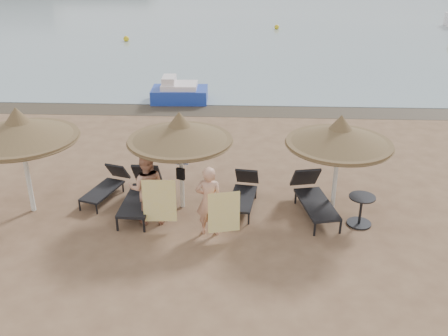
{
  "coord_description": "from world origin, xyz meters",
  "views": [
    {
      "loc": [
        0.9,
        -9.48,
        6.31
      ],
      "look_at": [
        0.42,
        1.2,
        1.31
      ],
      "focal_mm": 40.0,
      "sensor_mm": 36.0,
      "label": 1
    }
  ],
  "objects_px": {
    "lounger_near_right": "(244,192)",
    "person_right": "(209,196)",
    "person_left": "(146,183)",
    "palapa_center": "(180,132)",
    "palapa_left": "(19,130)",
    "lounger_near_left": "(141,192)",
    "lounger_far_right": "(313,196)",
    "pedal_boat": "(179,92)",
    "lounger_far_left": "(107,185)",
    "side_table": "(360,211)",
    "palapa_right": "(340,136)"
  },
  "relations": [
    {
      "from": "palapa_right",
      "to": "pedal_boat",
      "type": "xyz_separation_m",
      "value": [
        -5.02,
        8.9,
        -1.63
      ]
    },
    {
      "from": "palapa_left",
      "to": "lounger_far_right",
      "type": "xyz_separation_m",
      "value": [
        7.03,
        0.29,
        -1.76
      ]
    },
    {
      "from": "palapa_center",
      "to": "palapa_left",
      "type": "bearing_deg",
      "value": -174.53
    },
    {
      "from": "person_right",
      "to": "palapa_right",
      "type": "bearing_deg",
      "value": -155.21
    },
    {
      "from": "lounger_near_left",
      "to": "side_table",
      "type": "relative_size",
      "value": 2.85
    },
    {
      "from": "side_table",
      "to": "person_right",
      "type": "relative_size",
      "value": 0.38
    },
    {
      "from": "person_left",
      "to": "palapa_right",
      "type": "bearing_deg",
      "value": -177.74
    },
    {
      "from": "palapa_left",
      "to": "side_table",
      "type": "relative_size",
      "value": 3.65
    },
    {
      "from": "lounger_far_left",
      "to": "person_right",
      "type": "height_order",
      "value": "person_right"
    },
    {
      "from": "palapa_left",
      "to": "pedal_boat",
      "type": "distance_m",
      "value": 9.73
    },
    {
      "from": "person_right",
      "to": "pedal_boat",
      "type": "distance_m",
      "value": 10.3
    },
    {
      "from": "lounger_far_left",
      "to": "lounger_near_left",
      "type": "xyz_separation_m",
      "value": [
        1.02,
        -0.55,
        0.09
      ]
    },
    {
      "from": "side_table",
      "to": "pedal_boat",
      "type": "distance_m",
      "value": 11.04
    },
    {
      "from": "palapa_center",
      "to": "pedal_boat",
      "type": "xyz_separation_m",
      "value": [
        -1.22,
        8.87,
        -1.64
      ]
    },
    {
      "from": "side_table",
      "to": "person_left",
      "type": "distance_m",
      "value": 5.13
    },
    {
      "from": "palapa_left",
      "to": "person_right",
      "type": "xyz_separation_m",
      "value": [
        4.52,
        -0.85,
        -1.19
      ]
    },
    {
      "from": "palapa_left",
      "to": "palapa_right",
      "type": "height_order",
      "value": "palapa_left"
    },
    {
      "from": "lounger_near_right",
      "to": "pedal_boat",
      "type": "xyz_separation_m",
      "value": [
        -2.78,
        8.68,
        0.04
      ]
    },
    {
      "from": "person_left",
      "to": "lounger_near_left",
      "type": "bearing_deg",
      "value": -72.42
    },
    {
      "from": "palapa_right",
      "to": "lounger_far_right",
      "type": "xyz_separation_m",
      "value": [
        -0.51,
        -0.04,
        -1.61
      ]
    },
    {
      "from": "person_left",
      "to": "person_right",
      "type": "distance_m",
      "value": 1.58
    },
    {
      "from": "lounger_far_right",
      "to": "side_table",
      "type": "relative_size",
      "value": 2.86
    },
    {
      "from": "lounger_far_left",
      "to": "lounger_near_right",
      "type": "distance_m",
      "value": 3.62
    },
    {
      "from": "lounger_near_right",
      "to": "person_right",
      "type": "distance_m",
      "value": 1.73
    },
    {
      "from": "person_left",
      "to": "palapa_center",
      "type": "bearing_deg",
      "value": -141.56
    },
    {
      "from": "palapa_center",
      "to": "lounger_near_left",
      "type": "height_order",
      "value": "palapa_center"
    },
    {
      "from": "palapa_center",
      "to": "lounger_near_left",
      "type": "distance_m",
      "value": 1.91
    },
    {
      "from": "palapa_left",
      "to": "lounger_near_left",
      "type": "height_order",
      "value": "palapa_left"
    },
    {
      "from": "lounger_near_right",
      "to": "side_table",
      "type": "height_order",
      "value": "lounger_near_right"
    },
    {
      "from": "lounger_near_right",
      "to": "lounger_far_right",
      "type": "distance_m",
      "value": 1.76
    },
    {
      "from": "lounger_near_left",
      "to": "lounger_far_right",
      "type": "distance_m",
      "value": 4.32
    },
    {
      "from": "palapa_center",
      "to": "lounger_far_right",
      "type": "height_order",
      "value": "palapa_center"
    },
    {
      "from": "lounger_near_left",
      "to": "person_right",
      "type": "height_order",
      "value": "person_right"
    },
    {
      "from": "palapa_right",
      "to": "person_left",
      "type": "bearing_deg",
      "value": -171.04
    },
    {
      "from": "side_table",
      "to": "lounger_far_left",
      "type": "bearing_deg",
      "value": 170.0
    },
    {
      "from": "lounger_near_left",
      "to": "person_left",
      "type": "bearing_deg",
      "value": -63.58
    },
    {
      "from": "lounger_far_left",
      "to": "lounger_near_right",
      "type": "height_order",
      "value": "lounger_near_right"
    },
    {
      "from": "palapa_left",
      "to": "lounger_far_right",
      "type": "relative_size",
      "value": 1.28
    },
    {
      "from": "lounger_near_right",
      "to": "person_right",
      "type": "bearing_deg",
      "value": -111.02
    },
    {
      "from": "palapa_center",
      "to": "side_table",
      "type": "height_order",
      "value": "palapa_center"
    },
    {
      "from": "palapa_center",
      "to": "pedal_boat",
      "type": "distance_m",
      "value": 9.11
    },
    {
      "from": "lounger_near_left",
      "to": "side_table",
      "type": "height_order",
      "value": "lounger_near_left"
    },
    {
      "from": "lounger_far_left",
      "to": "side_table",
      "type": "height_order",
      "value": "side_table"
    },
    {
      "from": "palapa_center",
      "to": "lounger_near_left",
      "type": "bearing_deg",
      "value": -175.36
    },
    {
      "from": "palapa_center",
      "to": "lounger_far_right",
      "type": "xyz_separation_m",
      "value": [
        3.29,
        -0.07,
        -1.62
      ]
    },
    {
      "from": "lounger_far_left",
      "to": "lounger_near_right",
      "type": "relative_size",
      "value": 0.96
    },
    {
      "from": "lounger_near_right",
      "to": "palapa_left",
      "type": "bearing_deg",
      "value": -166.09
    },
    {
      "from": "palapa_right",
      "to": "side_table",
      "type": "xyz_separation_m",
      "value": [
        0.55,
        -0.64,
        -1.67
      ]
    },
    {
      "from": "side_table",
      "to": "person_right",
      "type": "distance_m",
      "value": 3.67
    },
    {
      "from": "palapa_center",
      "to": "person_left",
      "type": "bearing_deg",
      "value": -134.86
    }
  ]
}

